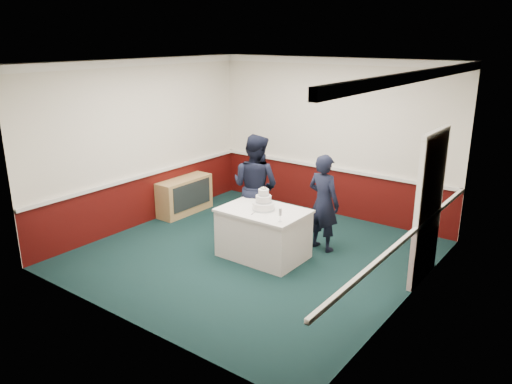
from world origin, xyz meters
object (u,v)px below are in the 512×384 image
Objects in this scene: cake_table at (263,233)px; person_man at (255,186)px; cake_knife at (254,213)px; person_woman at (323,203)px; champagne_flute at (280,213)px; sideboard at (185,196)px; wedding_cake at (264,203)px.

person_man reaches higher than cake_table.
person_man is at bearing 114.10° from cake_knife.
cake_table is at bearing 63.20° from person_woman.
person_woman is (0.62, 1.03, 0.01)m from cake_knife.
cake_knife is 1.20m from person_woman.
person_man is at bearing 141.18° from champagne_flute.
cake_table reaches higher than sideboard.
person_woman is (0.59, 0.83, 0.40)m from cake_table.
sideboard is 5.45× the size of cake_knife.
sideboard is 3.08m from person_woman.
cake_knife is (2.43, -0.95, 0.44)m from sideboard.
cake_knife is at bearing -98.53° from cake_table.
wedding_cake is at bearing -16.99° from sideboard.
cake_knife is at bearing -98.53° from wedding_cake.
cake_knife is (-0.03, -0.20, -0.11)m from wedding_cake.
person_man is (1.83, -0.12, 0.55)m from sideboard.
cake_table is 6.44× the size of champagne_flute.
cake_table is at bearing 131.35° from person_man.
wedding_cake is at bearing 63.20° from person_woman.
person_man is (-0.60, 0.83, 0.11)m from cake_knife.
champagne_flute is 0.13× the size of person_woman.
cake_knife is at bearing 67.59° from person_woman.
sideboard is 2.64m from cake_knife.
sideboard is 2.63m from wedding_cake.
wedding_cake is 0.57m from champagne_flute.
cake_table is 1.02m from person_man.
person_woman is (0.59, 0.83, -0.10)m from wedding_cake.
person_man is at bearing -3.89° from sideboard.
cake_table is 0.50m from wedding_cake.
person_man is at bearing 135.01° from cake_table.
cake_knife is (-0.03, -0.20, 0.39)m from cake_table.
sideboard is at bearing 10.26° from person_woman.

